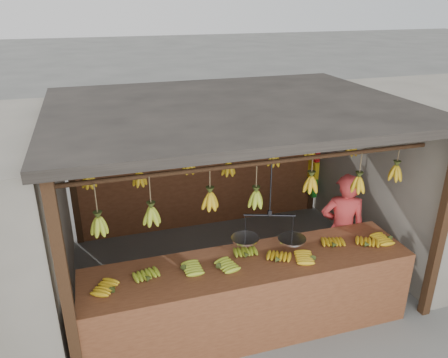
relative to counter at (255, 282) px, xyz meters
name	(u,v)px	position (x,y,z in m)	size (l,w,h in m)	color
ground	(230,272)	(0.13, 1.23, -0.72)	(80.00, 80.00, 0.00)	#5B5B57
stall	(223,130)	(0.13, 1.56, 1.26)	(4.30, 3.30, 2.40)	black
counter	(255,282)	(0.00, 0.00, 0.00)	(3.67, 0.83, 0.96)	brown
hanging_bananas	(231,164)	(0.13, 1.23, 0.91)	(3.63, 2.23, 0.40)	#92A523
balance_scale	(269,236)	(0.24, 0.23, 0.41)	(0.80, 0.47, 0.93)	black
vendor	(342,230)	(1.45, 0.63, 0.07)	(0.57, 0.37, 1.56)	#BF3333
bag_bundles	(314,161)	(2.07, 2.58, 0.25)	(0.08, 0.26, 1.22)	#1426BF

